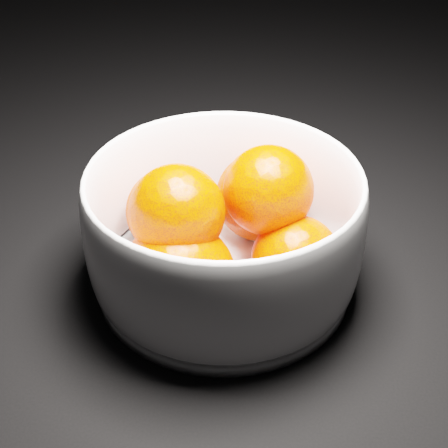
{
  "coord_description": "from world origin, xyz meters",
  "views": [
    {
      "loc": [
        0.27,
        -0.2,
        0.38
      ],
      "look_at": [
        0.25,
        0.23,
        0.06
      ],
      "focal_mm": 50.0,
      "sensor_mm": 36.0,
      "label": 1
    }
  ],
  "objects": [
    {
      "name": "orange_pile",
      "position": [
        0.25,
        0.22,
        0.07
      ],
      "size": [
        0.19,
        0.21,
        0.13
      ],
      "color": "#FF3300",
      "rests_on": "bowl"
    },
    {
      "name": "bowl",
      "position": [
        0.25,
        0.23,
        0.06
      ],
      "size": [
        0.24,
        0.24,
        0.12
      ],
      "rotation": [
        0.0,
        0.0,
        0.09
      ],
      "color": "white",
      "rests_on": "ground"
    }
  ]
}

